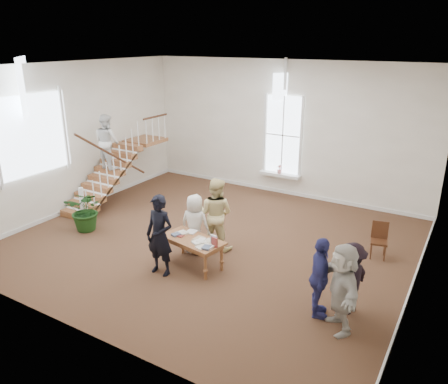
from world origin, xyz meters
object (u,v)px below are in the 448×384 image
Objects in this scene: woman_cluster_a at (320,278)px; woman_cluster_b at (351,278)px; floor_plant at (87,210)px; police_officer at (160,235)px; side_chair at (379,238)px; elderly_woman at (195,224)px; woman_cluster_c at (342,288)px; person_yellow at (216,214)px; library_table at (194,242)px.

woman_cluster_b is (0.48, 0.45, -0.09)m from woman_cluster_a.
floor_plant is (-6.92, 0.56, -0.22)m from woman_cluster_a.
police_officer is 2.09× the size of side_chair.
woman_cluster_a reaches higher than elderly_woman.
police_officer reaches higher than side_chair.
side_chair is (4.01, 2.14, -0.27)m from elderly_woman.
woman_cluster_c is 1.44× the size of floor_plant.
elderly_woman is 0.61m from person_yellow.
woman_cluster_c reaches higher than woman_cluster_b.
side_chair is at bearing -160.86° from woman_cluster_b.
elderly_woman is at bearing -78.70° from woman_cluster_b.
police_officer is 1.29× the size of woman_cluster_b.
woman_cluster_b is 1.23× the size of floor_plant.
elderly_woman is at bearing 7.08° from floor_plant.
woman_cluster_c is at bearing -0.91° from police_officer.
floor_plant is (-3.75, 0.18, -0.02)m from library_table.
elderly_woman is 0.82× the size of person_yellow.
elderly_woman is (0.10, 1.25, -0.18)m from police_officer.
woman_cluster_a is 1.12× the size of woman_cluster_b.
library_table is 1.35× the size of floor_plant.
person_yellow is 3.81m from floor_plant.
library_table is 3.75m from floor_plant.
floor_plant is at bearing -72.06° from woman_cluster_b.
police_officer is (-0.47, -0.65, 0.32)m from library_table.
police_officer is at bearing -152.96° from side_chair.
police_officer is at bearing -126.55° from woman_cluster_c.
elderly_woman is at bearing 54.32° from person_yellow.
side_chair is (7.38, 2.56, -0.10)m from floor_plant.
woman_cluster_b is (3.65, 0.08, 0.11)m from library_table.
person_yellow reaches higher than side_chair.
person_yellow is at bearing 14.04° from floor_plant.
elderly_woman is 4.55m from side_chair.
woman_cluster_a is at bearing 2.36° from police_officer.
person_yellow is 1.08× the size of woman_cluster_c.
person_yellow reaches higher than woman_cluster_a.
library_table is 0.72m from elderly_woman.
woman_cluster_b is at bearing 142.46° from woman_cluster_c.
library_table is 1.78× the size of side_chair.
elderly_woman is 3.67m from woman_cluster_a.
library_table is 1.15m from person_yellow.
woman_cluster_a is at bearing 3.44° from library_table.
library_table is at bearing 52.11° from police_officer.
woman_cluster_c is at bearing 18.79° from woman_cluster_b.
woman_cluster_c is at bearing -132.19° from woman_cluster_a.
woman_cluster_a is 0.95× the size of woman_cluster_c.
woman_cluster_a is at bearing -111.01° from side_chair.
library_table is at bearing -155.47° from side_chair.
side_chair is at bearing -160.83° from person_yellow.
elderly_woman is at bearing -143.88° from woman_cluster_c.
woman_cluster_a is at bearing -150.07° from woman_cluster_c.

